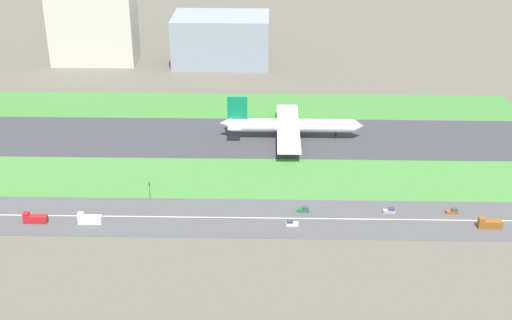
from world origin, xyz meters
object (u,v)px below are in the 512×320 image
(truck_1, at_px, (35,219))
(terminal_building, at_px, (93,25))
(truck_2, at_px, (489,224))
(car_3, at_px, (390,211))
(car_0, at_px, (291,223))
(hangar_building, at_px, (221,39))
(truck_0, at_px, (89,219))
(traffic_light, at_px, (150,190))
(car_2, at_px, (453,211))
(fuel_tank_west, at_px, (228,30))
(airliner, at_px, (289,125))
(car_1, at_px, (304,210))

(truck_1, bearing_deg, terminal_building, -83.33)
(truck_2, height_order, truck_1, same)
(car_3, height_order, car_0, same)
(car_3, relative_size, hangar_building, 0.08)
(car_3, height_order, truck_0, truck_0)
(traffic_light, bearing_deg, truck_0, -136.37)
(car_2, height_order, truck_1, truck_1)
(traffic_light, xyz_separation_m, fuel_tank_west, (16.45, 219.01, 4.17))
(fuel_tank_west, bearing_deg, airliner, -76.79)
(car_1, bearing_deg, car_0, -115.53)
(terminal_building, bearing_deg, car_2, -46.40)
(truck_0, relative_size, truck_1, 1.00)
(car_3, height_order, traffic_light, traffic_light)
(truck_2, relative_size, car_1, 1.91)
(airliner, relative_size, fuel_tank_west, 3.00)
(terminal_building, bearing_deg, hangar_building, 0.00)
(car_0, distance_m, car_1, 11.08)
(car_2, relative_size, traffic_light, 0.61)
(airliner, xyz_separation_m, car_2, (58.66, -68.00, -5.31))
(car_1, relative_size, terminal_building, 0.09)
(car_0, bearing_deg, truck_2, 180.00)
(truck_0, height_order, car_2, truck_0)
(car_3, height_order, hangar_building, hangar_building)
(truck_2, height_order, hangar_building, hangar_building)
(truck_2, xyz_separation_m, truck_1, (-161.20, 0.00, 0.00))
(truck_2, relative_size, hangar_building, 0.15)
(car_3, relative_size, truck_2, 0.52)
(truck_0, bearing_deg, truck_2, -180.00)
(car_1, bearing_deg, truck_0, -172.58)
(truck_0, xyz_separation_m, truck_2, (141.68, 0.00, 0.00))
(airliner, height_order, terminal_building, terminal_building)
(car_1, relative_size, fuel_tank_west, 0.20)
(truck_0, bearing_deg, car_3, -174.73)
(car_2, bearing_deg, fuel_tank_west, 112.92)
(truck_1, relative_size, hangar_building, 0.15)
(car_1, bearing_deg, truck_2, -8.77)
(truck_1, height_order, hangar_building, hangar_building)
(car_0, xyz_separation_m, truck_2, (69.62, -0.00, 0.75))
(car_0, xyz_separation_m, car_2, (59.25, 10.00, 0.00))
(truck_0, height_order, truck_2, same)
(truck_0, distance_m, truck_1, 19.52)
(car_3, xyz_separation_m, truck_0, (-108.33, -10.00, 0.75))
(car_1, bearing_deg, hangar_building, 103.14)
(car_0, bearing_deg, car_3, -164.58)
(terminal_building, bearing_deg, car_0, -59.29)
(truck_1, bearing_deg, car_0, -180.00)
(truck_2, bearing_deg, hangar_building, -60.80)
(airliner, xyz_separation_m, truck_2, (69.03, -78.00, -4.56))
(car_3, xyz_separation_m, truck_1, (-127.85, -10.00, 0.75))
(airliner, height_order, hangar_building, hangar_building)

